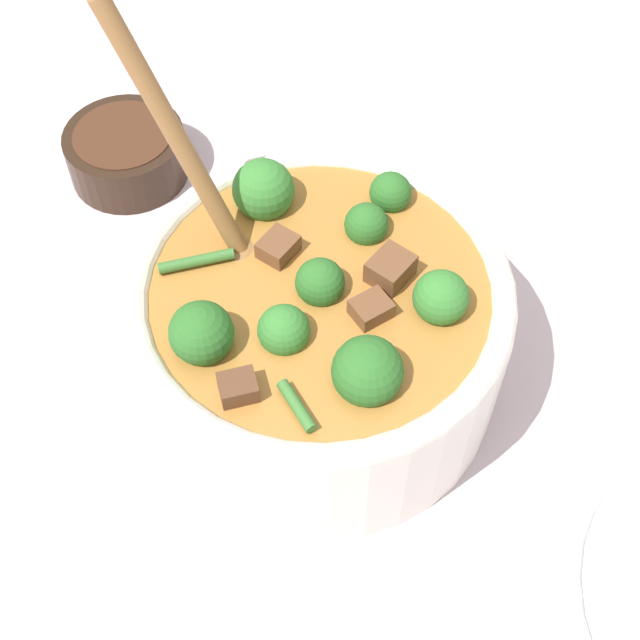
# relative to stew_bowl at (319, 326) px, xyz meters

# --- Properties ---
(ground_plane) EXTENTS (4.00, 4.00, 0.00)m
(ground_plane) POSITION_rel_stew_bowl_xyz_m (0.00, -0.00, -0.06)
(ground_plane) COLOR silver
(stew_bowl) EXTENTS (0.24, 0.26, 0.26)m
(stew_bowl) POSITION_rel_stew_bowl_xyz_m (0.00, 0.00, 0.00)
(stew_bowl) COLOR white
(stew_bowl) RESTS_ON ground_plane
(condiment_bowl) EXTENTS (0.10, 0.10, 0.04)m
(condiment_bowl) POSITION_rel_stew_bowl_xyz_m (0.09, 0.24, -0.04)
(condiment_bowl) COLOR black
(condiment_bowl) RESTS_ON ground_plane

